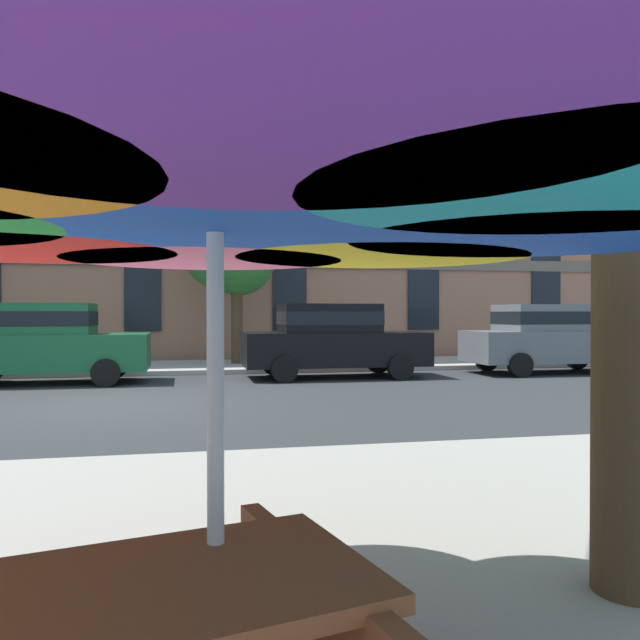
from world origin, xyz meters
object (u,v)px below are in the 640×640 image
at_px(sedan_green, 43,341).
at_px(sedan_black, 333,338).
at_px(street_tree_middle, 234,251).
at_px(patio_umbrella, 215,156).
at_px(sedan_gray, 549,336).

height_order(sedan_green, sedan_black, same).
bearing_deg(street_tree_middle, patio_umbrella, -94.45).
height_order(sedan_green, sedan_gray, same).
bearing_deg(sedan_black, sedan_green, 180.00).
relative_size(sedan_green, sedan_gray, 1.00).
relative_size(sedan_green, sedan_black, 1.00).
distance_m(sedan_gray, patio_umbrella, 15.70).
bearing_deg(patio_umbrella, street_tree_middle, 85.55).
bearing_deg(street_tree_middle, sedan_gray, -23.53).
xyz_separation_m(sedan_gray, street_tree_middle, (-7.90, 3.44, 2.38)).
height_order(sedan_gray, patio_umbrella, patio_umbrella).
bearing_deg(sedan_green, sedan_gray, 0.00).
xyz_separation_m(sedan_green, sedan_black, (6.55, 0.00, 0.00)).
relative_size(sedan_green, patio_umbrella, 1.13).
xyz_separation_m(sedan_black, street_tree_middle, (-2.12, 3.44, 2.38)).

